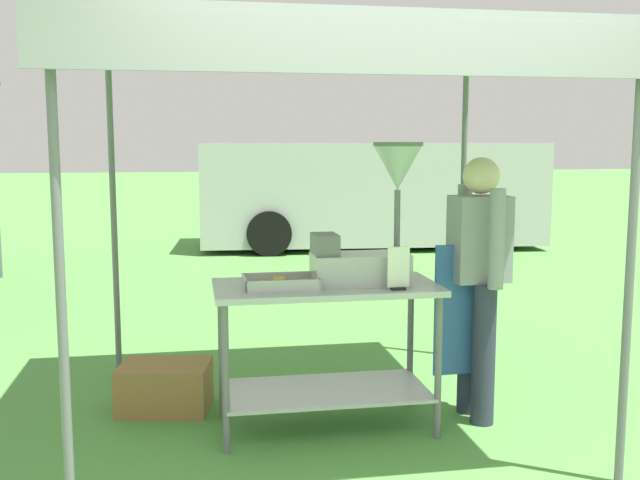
# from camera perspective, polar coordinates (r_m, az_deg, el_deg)

# --- Properties ---
(ground_plane) EXTENTS (70.00, 70.00, 0.00)m
(ground_plane) POSITION_cam_1_polar(r_m,az_deg,el_deg) (9.12, -3.81, -3.18)
(ground_plane) COLOR #519342
(stall_canopy) EXTENTS (2.84, 2.44, 2.26)m
(stall_canopy) POSITION_cam_1_polar(r_m,az_deg,el_deg) (4.36, 0.24, 13.96)
(stall_canopy) COLOR slate
(stall_canopy) RESTS_ON ground
(donut_cart) EXTENTS (1.31, 0.65, 0.87)m
(donut_cart) POSITION_cam_1_polar(r_m,az_deg,el_deg) (4.36, 0.46, -6.60)
(donut_cart) COLOR #B7B7BC
(donut_cart) RESTS_ON ground
(donut_tray) EXTENTS (0.42, 0.28, 0.07)m
(donut_tray) POSITION_cam_1_polar(r_m,az_deg,el_deg) (4.19, -3.06, -3.46)
(donut_tray) COLOR #B7B7BC
(donut_tray) RESTS_ON donut_cart
(donut_fryer) EXTENTS (0.65, 0.29, 0.83)m
(donut_fryer) POSITION_cam_1_polar(r_m,az_deg,el_deg) (4.30, 4.12, 1.09)
(donut_fryer) COLOR #B7B7BC
(donut_fryer) RESTS_ON donut_cart
(menu_sign) EXTENTS (0.13, 0.05, 0.24)m
(menu_sign) POSITION_cam_1_polar(r_m,az_deg,el_deg) (4.16, 6.10, -2.45)
(menu_sign) COLOR black
(menu_sign) RESTS_ON donut_cart
(vendor) EXTENTS (0.46, 0.53, 1.61)m
(vendor) POSITION_cam_1_polar(r_m,az_deg,el_deg) (4.56, 12.10, -2.61)
(vendor) COLOR #2D3347
(vendor) RESTS_ON ground
(supply_crate) EXTENTS (0.62, 0.49, 0.30)m
(supply_crate) POSITION_cam_1_polar(r_m,az_deg,el_deg) (4.88, -11.92, -11.07)
(supply_crate) COLOR olive
(supply_crate) RESTS_ON ground
(van_silver) EXTENTS (5.57, 2.41, 1.69)m
(van_silver) POSITION_cam_1_polar(r_m,az_deg,el_deg) (12.16, 3.94, 3.67)
(van_silver) COLOR #BCBCC1
(van_silver) RESTS_ON ground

